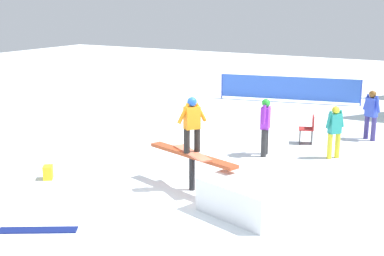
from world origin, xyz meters
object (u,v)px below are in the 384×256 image
object	(u,v)px
rail_feature	(192,159)
bystander_blue	(371,112)
backpack_on_snow	(48,172)
folding_chair	(308,130)
loose_snowboard_navy	(38,230)
main_rider_on_rail	(192,126)
bystander_purple	(265,124)
bystander_teal	(335,129)

from	to	relation	value
rail_feature	bystander_blue	xyz separation A→B (m)	(-2.58, -6.76, 0.13)
rail_feature	backpack_on_snow	bearing A→B (deg)	34.99
folding_chair	backpack_on_snow	size ratio (longest dim) A/B	2.59
backpack_on_snow	loose_snowboard_navy	bearing A→B (deg)	3.72
main_rider_on_rail	bystander_purple	xyz separation A→B (m)	(-0.37, -3.49, -0.61)
rail_feature	main_rider_on_rail	distance (m)	0.78
bystander_teal	loose_snowboard_navy	world-z (taller)	bystander_teal
main_rider_on_rail	bystander_blue	world-z (taller)	main_rider_on_rail
loose_snowboard_navy	bystander_purple	bearing A→B (deg)	43.89
rail_feature	main_rider_on_rail	bearing A→B (deg)	0.00
bystander_blue	folding_chair	size ratio (longest dim) A/B	1.79
bystander_teal	bystander_blue	bearing A→B (deg)	-151.61
loose_snowboard_navy	backpack_on_snow	bearing A→B (deg)	99.51
backpack_on_snow	rail_feature	bearing A→B (deg)	70.47
bystander_teal	backpack_on_snow	distance (m)	7.74
backpack_on_snow	bystander_purple	bearing A→B (deg)	102.87
rail_feature	loose_snowboard_navy	bearing A→B (deg)	84.58
backpack_on_snow	bystander_teal	bearing A→B (deg)	96.10
rail_feature	bystander_blue	distance (m)	7.23
main_rider_on_rail	bystander_teal	distance (m)	4.76
bystander_blue	bystander_teal	bearing A→B (deg)	109.92
rail_feature	loose_snowboard_navy	world-z (taller)	rail_feature
main_rider_on_rail	backpack_on_snow	xyz separation A→B (m)	(3.47, 1.11, -1.36)
bystander_purple	loose_snowboard_navy	distance (m)	7.22
main_rider_on_rail	bystander_blue	size ratio (longest dim) A/B	0.87
bystander_purple	folding_chair	distance (m)	2.04
bystander_purple	rail_feature	bearing A→B (deg)	-17.89
rail_feature	bystander_purple	world-z (taller)	bystander_purple
bystander_teal	loose_snowboard_navy	size ratio (longest dim) A/B	0.99
main_rider_on_rail	bystander_purple	size ratio (longest dim) A/B	0.84
bystander_purple	backpack_on_snow	world-z (taller)	bystander_purple
bystander_blue	bystander_purple	size ratio (longest dim) A/B	0.97
bystander_teal	loose_snowboard_navy	bearing A→B (deg)	12.94
main_rider_on_rail	bystander_teal	size ratio (longest dim) A/B	0.93
rail_feature	loose_snowboard_navy	xyz separation A→B (m)	(1.44, 3.44, -0.74)
bystander_blue	loose_snowboard_navy	size ratio (longest dim) A/B	1.05
bystander_teal	bystander_purple	xyz separation A→B (m)	(1.77, 0.70, 0.08)
loose_snowboard_navy	backpack_on_snow	distance (m)	3.10
folding_chair	backpack_on_snow	xyz separation A→B (m)	(4.49, 6.46, -0.24)
main_rider_on_rail	bystander_teal	bearing A→B (deg)	-83.69
rail_feature	main_rider_on_rail	xyz separation A→B (m)	(0.00, 0.00, 0.78)
bystander_purple	backpack_on_snow	distance (m)	6.03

